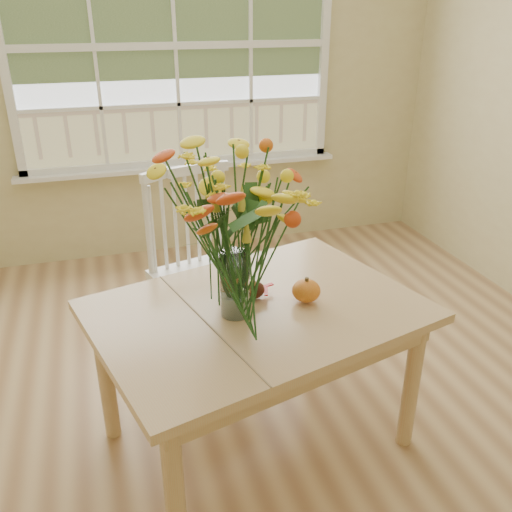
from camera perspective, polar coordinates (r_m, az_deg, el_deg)
name	(u,v)px	position (r m, az deg, el deg)	size (l,w,h in m)	color
floor	(272,434)	(2.65, 1.65, -18.23)	(4.00, 4.50, 0.01)	#9C724B
wall_back	(176,75)	(4.15, -8.40, 18.34)	(4.00, 0.02, 2.70)	#CABB81
window	(175,48)	(4.10, -8.48, 20.80)	(2.42, 0.12, 1.74)	silver
dining_table	(257,326)	(2.26, 0.15, -7.39)	(1.48, 1.22, 0.69)	tan
windsor_chair	(197,260)	(2.89, -6.19, -0.39)	(0.59, 0.57, 1.04)	white
flower_vase	(234,221)	(1.99, -2.35, 3.72)	(0.55, 0.55, 0.66)	white
pumpkin	(306,292)	(2.24, 5.30, -3.77)	(0.12, 0.12, 0.09)	#CE4E18
turkey_figurine	(244,291)	(2.24, -1.27, -3.66)	(0.10, 0.08, 0.11)	#CCB78C
dark_gourd	(255,290)	(2.26, -0.07, -3.65)	(0.13, 0.12, 0.07)	#38160F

